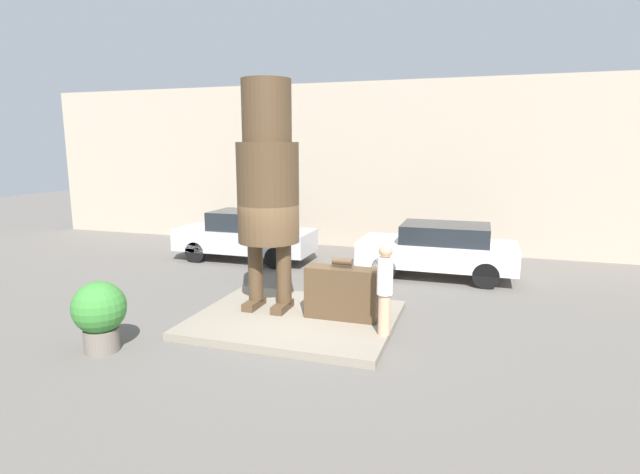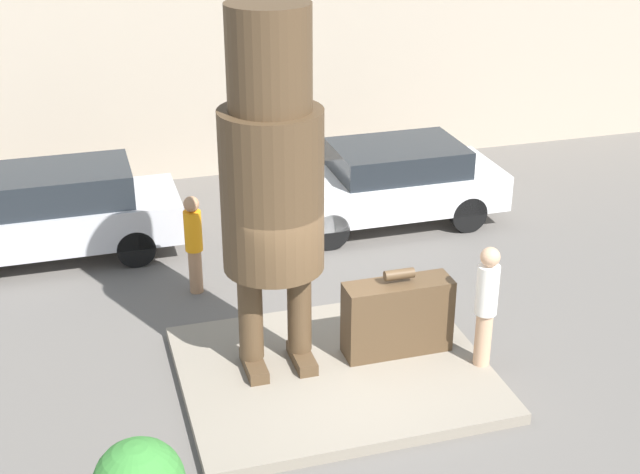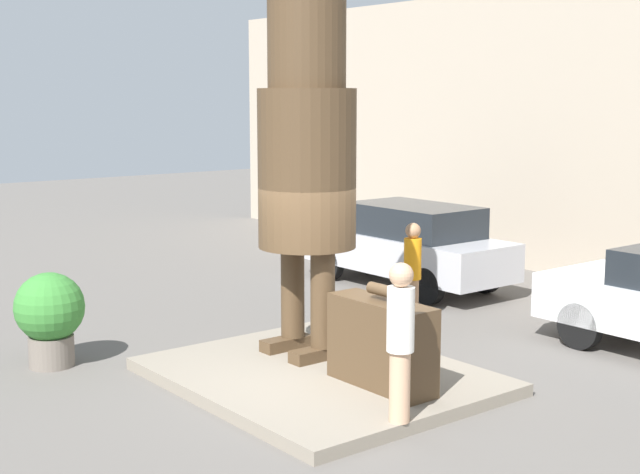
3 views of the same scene
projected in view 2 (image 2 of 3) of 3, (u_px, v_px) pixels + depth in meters
ground_plane at (334, 377)px, 12.46m from camera, size 60.00×60.00×0.00m
pedestal at (334, 372)px, 12.43m from camera, size 4.22×3.50×0.16m
building_backdrop at (214, 36)px, 18.72m from camera, size 28.00×0.60×6.01m
statue_figure at (272, 168)px, 11.30m from camera, size 1.35×1.35×4.97m
giant_suitcase at (397, 317)px, 12.58m from camera, size 1.54×0.49×1.30m
tourist at (486, 302)px, 12.09m from camera, size 0.30×0.30×1.79m
parked_car_silver at (51, 212)px, 15.58m from camera, size 4.55×1.71×1.65m
parked_car_white at (389, 182)px, 17.01m from camera, size 4.41×1.87×1.56m
worker_hivis at (194, 241)px, 14.38m from camera, size 0.29×0.29×1.70m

